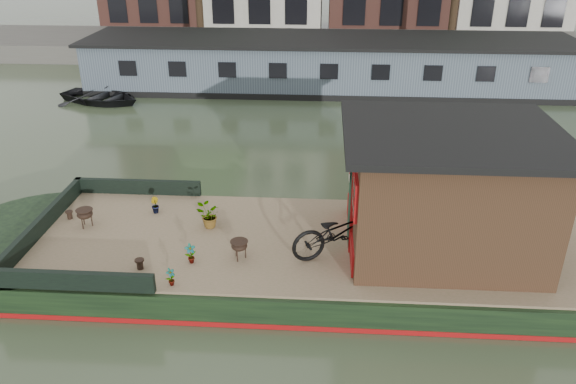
# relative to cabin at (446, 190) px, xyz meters

# --- Properties ---
(ground) EXTENTS (120.00, 120.00, 0.00)m
(ground) POSITION_rel_cabin_xyz_m (-2.19, 0.00, -1.88)
(ground) COLOR #313E27
(ground) RESTS_ON ground
(houseboat_hull) EXTENTS (14.01, 4.02, 0.60)m
(houseboat_hull) POSITION_rel_cabin_xyz_m (-3.52, 0.00, -1.60)
(houseboat_hull) COLOR black
(houseboat_hull) RESTS_ON ground
(houseboat_deck) EXTENTS (11.80, 3.80, 0.05)m
(houseboat_deck) POSITION_rel_cabin_xyz_m (-2.19, 0.00, -1.25)
(houseboat_deck) COLOR #8A6D55
(houseboat_deck) RESTS_ON houseboat_hull
(bow_bulwark) EXTENTS (3.00, 4.00, 0.35)m
(bow_bulwark) POSITION_rel_cabin_xyz_m (-7.25, 0.00, -1.05)
(bow_bulwark) COLOR black
(bow_bulwark) RESTS_ON houseboat_deck
(cabin) EXTENTS (4.00, 3.50, 2.42)m
(cabin) POSITION_rel_cabin_xyz_m (0.00, 0.00, 0.00)
(cabin) COLOR #332214
(cabin) RESTS_ON houseboat_deck
(bicycle) EXTENTS (2.04, 1.38, 1.01)m
(bicycle) POSITION_rel_cabin_xyz_m (-1.99, -0.47, -0.72)
(bicycle) COLOR black
(bicycle) RESTS_ON houseboat_deck
(potted_plant_a) EXTENTS (0.25, 0.23, 0.40)m
(potted_plant_a) POSITION_rel_cabin_xyz_m (-4.77, -0.96, -1.03)
(potted_plant_a) COLOR brown
(potted_plant_a) RESTS_ON houseboat_deck
(potted_plant_b) EXTENTS (0.25, 0.25, 0.36)m
(potted_plant_b) POSITION_rel_cabin_xyz_m (-6.01, 1.00, -1.05)
(potted_plant_b) COLOR brown
(potted_plant_b) RESTS_ON houseboat_deck
(potted_plant_c) EXTENTS (0.59, 0.55, 0.53)m
(potted_plant_c) POSITION_rel_cabin_xyz_m (-4.70, 0.42, -0.96)
(potted_plant_c) COLOR #A1582E
(potted_plant_c) RESTS_ON houseboat_deck
(potted_plant_e) EXTENTS (0.20, 0.22, 0.34)m
(potted_plant_e) POSITION_rel_cabin_xyz_m (-4.96, -1.70, -1.06)
(potted_plant_e) COLOR brown
(potted_plant_e) RESTS_ON houseboat_deck
(brazier_front) EXTENTS (0.43, 0.43, 0.39)m
(brazier_front) POSITION_rel_cabin_xyz_m (-3.88, -0.75, -1.03)
(brazier_front) COLOR black
(brazier_front) RESTS_ON houseboat_deck
(brazier_rear) EXTENTS (0.47, 0.47, 0.40)m
(brazier_rear) POSITION_rel_cabin_xyz_m (-7.29, 0.28, -1.03)
(brazier_rear) COLOR black
(brazier_rear) RESTS_ON houseboat_deck
(bollard_port) EXTENTS (0.16, 0.16, 0.18)m
(bollard_port) POSITION_rel_cabin_xyz_m (-7.79, 0.59, -1.14)
(bollard_port) COLOR black
(bollard_port) RESTS_ON houseboat_deck
(bollard_stbd) EXTENTS (0.17, 0.17, 0.20)m
(bollard_stbd) POSITION_rel_cabin_xyz_m (-5.67, -1.22, -1.13)
(bollard_stbd) COLOR black
(bollard_stbd) RESTS_ON houseboat_deck
(dinghy) EXTENTS (4.00, 3.40, 0.70)m
(dinghy) POSITION_rel_cabin_xyz_m (-11.16, 11.29, -1.53)
(dinghy) COLOR black
(dinghy) RESTS_ON ground
(far_houseboat) EXTENTS (20.40, 4.40, 2.11)m
(far_houseboat) POSITION_rel_cabin_xyz_m (-2.19, 14.00, -0.91)
(far_houseboat) COLOR #515F6C
(far_houseboat) RESTS_ON ground
(quay) EXTENTS (60.00, 6.00, 0.90)m
(quay) POSITION_rel_cabin_xyz_m (-2.19, 20.50, -1.43)
(quay) COLOR #47443F
(quay) RESTS_ON ground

